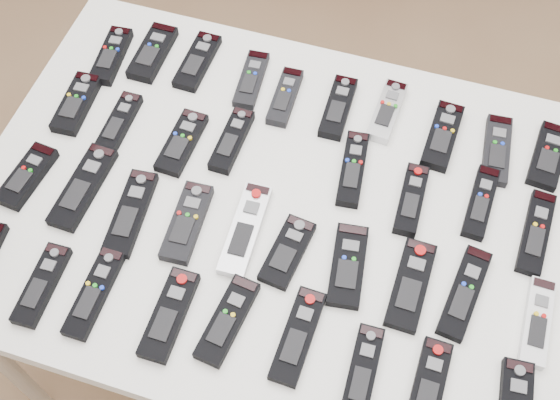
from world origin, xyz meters
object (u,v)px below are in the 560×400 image
(remote_9, at_px, (548,156))
(remote_21, at_px, (187,222))
(remote_5, at_px, (338,107))
(remote_14, at_px, (353,169))
(remote_16, at_px, (481,202))
(table, at_px, (280,219))
(remote_3, at_px, (251,79))
(remote_10, at_px, (77,103))
(remote_22, at_px, (245,229))
(remote_15, at_px, (411,200))
(remote_26, at_px, (464,293))
(remote_30, at_px, (94,293))
(remote_24, at_px, (348,266))
(remote_35, at_px, (429,386))
(remote_7, at_px, (442,136))
(remote_19, at_px, (83,187))
(remote_20, at_px, (131,213))
(remote_34, at_px, (362,373))
(remote_29, at_px, (42,285))
(remote_4, at_px, (285,97))
(remote_11, at_px, (119,124))
(remote_27, at_px, (537,322))
(remote_31, at_px, (169,315))
(remote_1, at_px, (153,53))
(remote_0, at_px, (111,56))
(remote_23, at_px, (287,252))
(remote_2, at_px, (197,61))
(remote_18, at_px, (27,176))
(remote_6, at_px, (387,111))
(remote_13, at_px, (232,140))
(remote_32, at_px, (227,320))
(remote_33, at_px, (298,336))
(remote_12, at_px, (182,143))
(remote_17, at_px, (536,233))

(remote_9, height_order, remote_21, remote_21)
(remote_5, relative_size, remote_14, 0.93)
(remote_16, bearing_deg, table, -159.47)
(remote_3, distance_m, remote_10, 0.39)
(remote_22, bearing_deg, remote_15, 26.66)
(remote_22, distance_m, remote_26, 0.43)
(remote_16, height_order, remote_30, remote_16)
(remote_24, height_order, remote_35, same)
(remote_24, bearing_deg, remote_22, 168.11)
(table, bearing_deg, remote_7, 43.01)
(remote_19, bearing_deg, remote_10, 121.45)
(remote_5, xyz_separation_m, remote_15, (0.20, -0.18, 0.00))
(remote_15, bearing_deg, remote_7, 79.09)
(remote_9, relative_size, remote_19, 0.81)
(remote_20, bearing_deg, remote_34, -24.18)
(remote_21, bearing_deg, remote_26, -1.58)
(remote_15, bearing_deg, remote_29, -149.05)
(remote_4, height_order, remote_11, same)
(remote_27, relative_size, remote_31, 0.97)
(remote_1, distance_m, remote_4, 0.33)
(table, xyz_separation_m, remote_0, (-0.49, 0.26, 0.07))
(remote_24, height_order, remote_29, same)
(remote_14, distance_m, remote_20, 0.46)
(table, bearing_deg, remote_23, -65.19)
(remote_16, xyz_separation_m, remote_27, (0.14, -0.22, -0.00))
(remote_4, bearing_deg, remote_22, -87.75)
(remote_2, height_order, remote_18, remote_18)
(remote_18, bearing_deg, remote_23, 5.35)
(remote_16, xyz_separation_m, remote_29, (-0.75, -0.43, 0.00))
(table, distance_m, remote_5, 0.28)
(remote_35, bearing_deg, remote_6, 111.24)
(remote_13, bearing_deg, remote_9, 15.67)
(remote_32, bearing_deg, remote_19, 161.02)
(remote_20, bearing_deg, remote_32, -36.21)
(remote_5, height_order, remote_33, remote_5)
(remote_2, distance_m, remote_30, 0.60)
(remote_7, xyz_separation_m, remote_34, (-0.04, -0.55, 0.00))
(remote_13, height_order, remote_30, remote_13)
(remote_12, height_order, remote_21, remote_21)
(remote_2, relative_size, remote_17, 0.89)
(remote_9, height_order, remote_13, remote_13)
(table, distance_m, remote_20, 0.31)
(remote_3, bearing_deg, remote_5, -10.51)
(remote_5, height_order, remote_24, remote_5)
(remote_21, relative_size, remote_24, 1.03)
(remote_1, xyz_separation_m, remote_10, (-0.10, -0.19, 0.00))
(remote_10, relative_size, remote_26, 0.84)
(remote_20, height_order, remote_24, remote_24)
(remote_3, height_order, remote_16, remote_16)
(remote_18, height_order, remote_32, remote_18)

